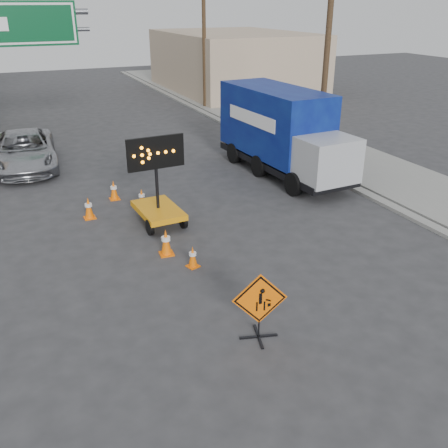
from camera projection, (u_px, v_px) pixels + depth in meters
ground at (274, 313)px, 12.00m from camera, size 100.00×100.00×0.00m
curb_right at (254, 138)px, 27.15m from camera, size 0.40×60.00×0.12m
sidewalk_right at (290, 133)px, 28.01m from camera, size 4.00×60.00×0.15m
building_right_far at (234, 62)px, 40.89m from camera, size 10.00×14.00×4.60m
highway_gantry at (6, 43)px, 23.22m from camera, size 6.18×0.38×6.90m
utility_pole_near at (327, 57)px, 21.40m from camera, size 1.80×0.26×9.00m
utility_pole_far at (204, 37)px, 33.05m from camera, size 1.80×0.26×9.00m
construction_sign at (260, 305)px, 10.80m from camera, size 1.18×0.85×1.62m
arrow_board at (158, 205)px, 16.59m from camera, size 1.90×2.17×3.00m
pickup_truck at (24, 151)px, 22.13m from camera, size 2.99×5.88×1.59m
box_truck at (282, 137)px, 21.12m from camera, size 2.71×7.59×3.56m
cone_a at (193, 257)px, 13.99m from camera, size 0.40×0.40×0.63m
cone_b at (166, 242)px, 14.63m from camera, size 0.45×0.45×0.81m
cone_c at (142, 198)px, 18.09m from camera, size 0.46×0.46×0.68m
cone_d at (89, 208)px, 17.10m from camera, size 0.40×0.40×0.77m
cone_e at (114, 190)px, 18.75m from camera, size 0.38×0.38×0.74m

